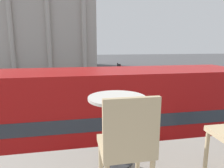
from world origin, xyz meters
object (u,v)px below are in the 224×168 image
(pedestrian_olive, at_px, (190,95))
(traffic_light_near, at_px, (174,83))
(traffic_light_mid, at_px, (118,74))
(pedestrian_blue, at_px, (143,73))
(plaza_building_left, at_px, (35,7))
(cafe_dining_table, at_px, (117,115))
(cafe_chair_0, at_px, (127,144))
(double_decker_bus, at_px, (93,118))

(pedestrian_olive, bearing_deg, traffic_light_near, -89.89)
(traffic_light_mid, bearing_deg, traffic_light_near, -62.50)
(pedestrian_blue, bearing_deg, traffic_light_mid, 41.45)
(plaza_building_left, bearing_deg, pedestrian_blue, -47.41)
(traffic_light_mid, distance_m, pedestrian_blue, 10.50)
(cafe_dining_table, xyz_separation_m, pedestrian_olive, (8.65, 12.23, -3.27))
(traffic_light_mid, xyz_separation_m, pedestrian_olive, (4.87, -4.69, -1.17))
(pedestrian_olive, bearing_deg, cafe_chair_0, -58.69)
(pedestrian_olive, bearing_deg, traffic_light_mid, -158.45)
(double_decker_bus, relative_size, traffic_light_mid, 3.58)
(double_decker_bus, bearing_deg, plaza_building_left, 99.53)
(cafe_dining_table, relative_size, pedestrian_blue, 0.44)
(cafe_dining_table, bearing_deg, traffic_light_mid, 77.42)
(pedestrian_olive, bearing_deg, cafe_dining_table, -59.82)
(cafe_dining_table, height_order, traffic_light_mid, cafe_dining_table)
(cafe_chair_0, distance_m, traffic_light_mid, 18.05)
(double_decker_bus, bearing_deg, cafe_dining_table, -94.44)
(double_decker_bus, distance_m, plaza_building_left, 41.93)
(cafe_dining_table, bearing_deg, double_decker_bus, 87.99)
(cafe_chair_0, bearing_deg, pedestrian_olive, 59.17)
(double_decker_bus, height_order, traffic_light_mid, double_decker_bus)
(double_decker_bus, distance_m, pedestrian_olive, 11.10)
(plaza_building_left, bearing_deg, traffic_light_near, -66.03)
(cafe_chair_0, bearing_deg, pedestrian_blue, 73.63)
(plaza_building_left, distance_m, pedestrian_blue, 28.57)
(cafe_chair_0, height_order, plaza_building_left, plaza_building_left)
(plaza_building_left, xyz_separation_m, pedestrian_olive, (16.88, -32.64, -11.85))
(cafe_dining_table, height_order, plaza_building_left, plaza_building_left)
(cafe_dining_table, xyz_separation_m, traffic_light_mid, (3.78, 16.92, -2.10))
(traffic_light_near, xyz_separation_m, pedestrian_olive, (1.96, 0.90, -1.24))
(double_decker_bus, xyz_separation_m, plaza_building_left, (-8.41, 39.70, 10.56))
(double_decker_bus, height_order, pedestrian_olive, double_decker_bus)
(cafe_chair_0, bearing_deg, plaza_building_left, 103.52)
(plaza_building_left, xyz_separation_m, traffic_light_mid, (12.00, -27.95, -10.68))
(double_decker_bus, bearing_deg, traffic_light_mid, 70.55)
(double_decker_bus, relative_size, plaza_building_left, 0.45)
(double_decker_bus, relative_size, cafe_dining_table, 15.75)
(double_decker_bus, distance_m, cafe_dining_table, 5.54)
(pedestrian_blue, bearing_deg, pedestrian_olive, 70.82)
(double_decker_bus, bearing_deg, pedestrian_blue, 63.48)
(double_decker_bus, height_order, cafe_chair_0, cafe_chair_0)
(cafe_chair_0, height_order, traffic_light_near, cafe_chair_0)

